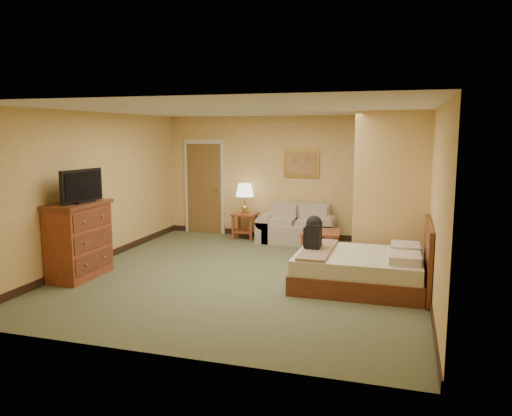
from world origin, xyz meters
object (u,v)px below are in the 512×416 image
at_px(coffee_table, 321,238).
at_px(bed, 363,269).
at_px(dresser, 79,240).
at_px(loveseat, 297,230).

distance_m(coffee_table, bed, 1.97).
bearing_deg(dresser, coffee_table, 36.48).
height_order(coffee_table, bed, bed).
relative_size(loveseat, dresser, 1.33).
relative_size(coffee_table, dresser, 0.64).
xyz_separation_m(loveseat, dresser, (-2.73, -3.43, 0.34)).
height_order(coffee_table, dresser, dresser).
distance_m(loveseat, dresser, 4.40).
relative_size(dresser, bed, 0.62).
xyz_separation_m(dresser, bed, (4.30, 0.76, -0.32)).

